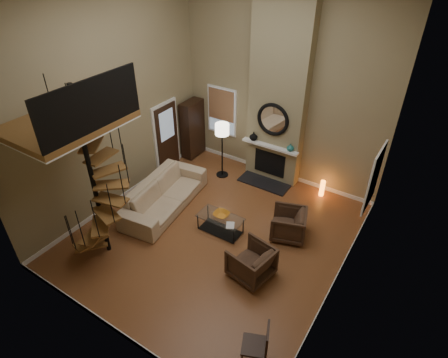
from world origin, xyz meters
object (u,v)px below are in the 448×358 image
Objects in this scene: hutch at (192,129)px; coffee_table at (220,222)px; side_chair at (260,344)px; armchair_far at (254,264)px; floor_lamp at (222,133)px; armchair_near at (291,225)px; sofa at (164,194)px; accent_lamp at (322,188)px.

coffee_table is (2.81, -2.67, -0.67)m from hutch.
hutch is at bearing 135.48° from side_chair.
floor_lamp is (-2.72, 2.95, 1.06)m from armchair_far.
armchair_near is at bearing -25.28° from floor_lamp.
sofa is 1.81m from coffee_table.
armchair_far reaches higher than armchair_near.
sofa is 3.40× the size of armchair_near.
armchair_far is at bearing -92.98° from accent_lamp.
armchair_far is 1.93m from side_chair.
side_chair is at bearing -45.63° from coffee_table.
sofa is at bearing -96.07° from armchair_near.
floor_lamp is (0.47, 2.10, 1.02)m from sofa.
coffee_table is 0.66× the size of floor_lamp.
floor_lamp is at bearing 121.99° from coffee_table.
accent_lamp is at bearing 1.47° from hutch.
armchair_near is (3.33, 0.74, -0.04)m from sofa.
armchair_near reaches higher than coffee_table.
accent_lamp is (0.04, 1.99, -0.10)m from armchair_near.
hutch is at bearing 160.37° from floor_lamp.
hutch is 3.81× the size of accent_lamp.
armchair_far reaches higher than accent_lamp.
armchair_far is 0.91× the size of side_chair.
accent_lamp is (3.38, 2.74, -0.15)m from sofa.
floor_lamp is 3.58× the size of accent_lamp.
coffee_table is 3.43m from side_chair.
accent_lamp is (0.19, 3.59, -0.10)m from armchair_far.
hutch is 4.43m from accent_lamp.
accent_lamp is at bearing -58.72° from sofa.
armchair_near is 3.34m from floor_lamp.
floor_lamp reaches higher than sofa.
side_chair is at bearing 42.12° from armchair_far.
coffee_table is at bearing -119.40° from accent_lamp.
armchair_far is 0.75× the size of coffee_table.
floor_lamp is at bearing -126.79° from armchair_far.
sofa is 5.84× the size of accent_lamp.
hutch reaches higher than floor_lamp.
floor_lamp reaches higher than armchair_near.
coffee_table is at bearing 134.37° from side_chair.
armchair_near is at bearing -23.42° from hutch.
side_chair is at bearing -44.52° from hutch.
hutch is 5.48m from armchair_far.
sofa is at bearing 178.49° from coffee_table.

